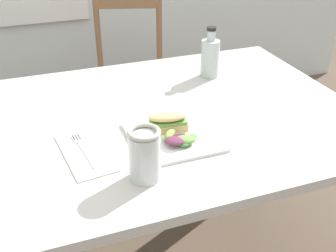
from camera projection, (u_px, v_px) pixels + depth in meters
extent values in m
cube|color=#BCB7AD|center=(156.00, 119.00, 1.35)|extent=(1.32, 0.94, 0.03)
cube|color=#2D2D33|center=(245.00, 128.00, 2.03)|extent=(0.07, 0.07, 0.71)
cylinder|color=#8E6642|center=(100.00, 137.00, 2.23)|extent=(0.03, 0.03, 0.43)
cylinder|color=#8E6642|center=(163.00, 135.00, 2.24)|extent=(0.03, 0.03, 0.43)
cylinder|color=#8E6642|center=(104.00, 108.00, 2.52)|extent=(0.03, 0.03, 0.43)
cylinder|color=#8E6642|center=(160.00, 106.00, 2.54)|extent=(0.03, 0.03, 0.43)
cube|color=#8E6642|center=(130.00, 85.00, 2.27)|extent=(0.50, 0.50, 0.02)
cylinder|color=#8E6642|center=(98.00, 36.00, 2.30)|extent=(0.03, 0.03, 0.42)
cylinder|color=#8E6642|center=(159.00, 35.00, 2.32)|extent=(0.03, 0.03, 0.42)
cube|color=#8E6642|center=(127.00, 2.00, 2.22)|extent=(0.35, 0.13, 0.06)
cube|color=white|center=(173.00, 137.00, 1.21)|extent=(0.25, 0.25, 0.01)
cube|color=#DBB270|center=(168.00, 126.00, 1.24)|extent=(0.12, 0.07, 0.02)
cube|color=#6B9E47|center=(168.00, 121.00, 1.23)|extent=(0.11, 0.07, 0.01)
ellipsoid|color=#DBB270|center=(168.00, 116.00, 1.22)|extent=(0.12, 0.07, 0.02)
ellipsoid|color=#84A84C|center=(178.00, 140.00, 1.17)|extent=(0.05, 0.05, 0.02)
ellipsoid|color=#6B9E47|center=(185.00, 139.00, 1.17)|extent=(0.07, 0.06, 0.02)
ellipsoid|color=#602D47|center=(174.00, 141.00, 1.15)|extent=(0.07, 0.06, 0.02)
ellipsoid|color=#3D7033|center=(184.00, 143.00, 1.16)|extent=(0.04, 0.04, 0.01)
ellipsoid|color=#518438|center=(189.00, 138.00, 1.19)|extent=(0.06, 0.05, 0.01)
ellipsoid|color=#84A84C|center=(187.00, 139.00, 1.17)|extent=(0.04, 0.05, 0.02)
ellipsoid|color=#4C2338|center=(178.00, 137.00, 1.18)|extent=(0.06, 0.04, 0.01)
ellipsoid|color=#84A84C|center=(170.00, 134.00, 1.19)|extent=(0.05, 0.06, 0.02)
ellipsoid|color=#6B9E47|center=(168.00, 138.00, 1.18)|extent=(0.04, 0.04, 0.01)
ellipsoid|color=#518438|center=(175.00, 139.00, 1.17)|extent=(0.07, 0.06, 0.01)
cube|color=silver|center=(85.00, 152.00, 1.15)|extent=(0.14, 0.26, 0.00)
cube|color=silver|center=(87.00, 155.00, 1.13)|extent=(0.03, 0.14, 0.00)
cube|color=silver|center=(77.00, 139.00, 1.20)|extent=(0.03, 0.05, 0.00)
cube|color=#38383D|center=(79.00, 136.00, 1.21)|extent=(0.01, 0.03, 0.00)
cube|color=#38383D|center=(76.00, 137.00, 1.21)|extent=(0.01, 0.03, 0.00)
cube|color=#38383D|center=(74.00, 138.00, 1.21)|extent=(0.01, 0.03, 0.00)
cylinder|color=#472819|center=(210.00, 64.00, 1.59)|extent=(0.06, 0.06, 0.10)
cylinder|color=#B2BCB7|center=(210.00, 59.00, 1.58)|extent=(0.07, 0.07, 0.14)
cylinder|color=#B2BCB7|center=(211.00, 36.00, 1.53)|extent=(0.03, 0.03, 0.04)
cylinder|color=black|center=(212.00, 29.00, 1.52)|extent=(0.04, 0.04, 0.01)
cylinder|color=#995623|center=(143.00, 161.00, 1.03)|extent=(0.07, 0.07, 0.10)
cylinder|color=silver|center=(143.00, 157.00, 1.02)|extent=(0.08, 0.08, 0.13)
torus|color=#B7B29E|center=(142.00, 133.00, 0.98)|extent=(0.08, 0.08, 0.01)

